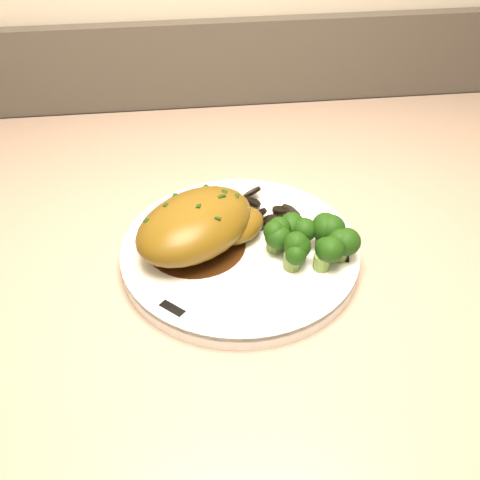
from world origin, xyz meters
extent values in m
cylinder|color=white|center=(0.34, 1.65, 0.81)|extent=(0.31, 0.31, 0.02)
cube|color=black|center=(0.31, 1.75, 0.82)|extent=(0.03, 0.02, 0.00)
cube|color=black|center=(0.27, 1.57, 0.82)|extent=(0.02, 0.02, 0.00)
cube|color=black|center=(0.45, 1.62, 0.82)|extent=(0.01, 0.03, 0.00)
cylinder|color=#341909|center=(0.30, 1.66, 0.82)|extent=(0.10, 0.10, 0.00)
ellipsoid|color=brown|center=(0.30, 1.66, 0.84)|extent=(0.16, 0.15, 0.05)
ellipsoid|color=brown|center=(0.34, 1.66, 0.83)|extent=(0.08, 0.07, 0.03)
cube|color=#1A340A|center=(0.27, 1.63, 0.86)|extent=(0.01, 0.00, 0.00)
cube|color=#1A340A|center=(0.28, 1.64, 0.87)|extent=(0.01, 0.00, 0.00)
cube|color=#1A340A|center=(0.29, 1.65, 0.87)|extent=(0.01, 0.00, 0.00)
cube|color=#1A340A|center=(0.30, 1.66, 0.87)|extent=(0.01, 0.00, 0.00)
cube|color=#1A340A|center=(0.32, 1.67, 0.87)|extent=(0.01, 0.00, 0.00)
cube|color=#1A340A|center=(0.33, 1.68, 0.86)|extent=(0.01, 0.00, 0.00)
cylinder|color=black|center=(0.40, 1.70, 0.82)|extent=(0.02, 0.01, 0.01)
cylinder|color=black|center=(0.40, 1.71, 0.82)|extent=(0.02, 0.02, 0.01)
cylinder|color=black|center=(0.39, 1.71, 0.82)|extent=(0.02, 0.02, 0.01)
cylinder|color=black|center=(0.38, 1.72, 0.82)|extent=(0.02, 0.02, 0.01)
cylinder|color=black|center=(0.37, 1.72, 0.82)|extent=(0.02, 0.02, 0.01)
cylinder|color=black|center=(0.36, 1.72, 0.82)|extent=(0.02, 0.02, 0.01)
cylinder|color=black|center=(0.35, 1.71, 0.82)|extent=(0.02, 0.02, 0.01)
cylinder|color=black|center=(0.34, 1.71, 0.82)|extent=(0.02, 0.02, 0.00)
cylinder|color=black|center=(0.34, 1.70, 0.82)|extent=(0.02, 0.02, 0.01)
cylinder|color=black|center=(0.34, 1.69, 0.82)|extent=(0.03, 0.02, 0.02)
cylinder|color=black|center=(0.35, 1.68, 0.82)|extent=(0.03, 0.03, 0.01)
cylinder|color=black|center=(0.36, 1.68, 0.82)|extent=(0.03, 0.03, 0.01)
cylinder|color=black|center=(0.37, 1.68, 0.82)|extent=(0.02, 0.02, 0.01)
cylinder|color=black|center=(0.38, 1.68, 0.82)|extent=(0.03, 0.03, 0.01)
cylinder|color=black|center=(0.39, 1.68, 0.82)|extent=(0.03, 0.03, 0.02)
cylinder|color=black|center=(0.40, 1.69, 0.82)|extent=(0.03, 0.03, 0.02)
cylinder|color=olive|center=(0.38, 1.64, 0.83)|extent=(0.02, 0.02, 0.02)
sphere|color=black|center=(0.38, 1.64, 0.84)|extent=(0.02, 0.02, 0.02)
cylinder|color=olive|center=(0.40, 1.65, 0.83)|extent=(0.02, 0.02, 0.02)
sphere|color=black|center=(0.40, 1.65, 0.84)|extent=(0.02, 0.02, 0.02)
cylinder|color=olive|center=(0.43, 1.64, 0.83)|extent=(0.02, 0.02, 0.02)
sphere|color=black|center=(0.43, 1.64, 0.84)|extent=(0.02, 0.02, 0.02)
cylinder|color=olive|center=(0.39, 1.61, 0.83)|extent=(0.02, 0.02, 0.02)
sphere|color=black|center=(0.39, 1.61, 0.84)|extent=(0.02, 0.02, 0.02)
cylinder|color=olive|center=(0.42, 1.61, 0.83)|extent=(0.02, 0.02, 0.02)
sphere|color=black|center=(0.42, 1.61, 0.84)|extent=(0.02, 0.02, 0.02)
cylinder|color=olive|center=(0.44, 1.62, 0.83)|extent=(0.02, 0.02, 0.02)
sphere|color=black|center=(0.44, 1.62, 0.84)|extent=(0.02, 0.02, 0.02)
camera|label=1|loc=(0.29, 1.19, 1.21)|focal=45.00mm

